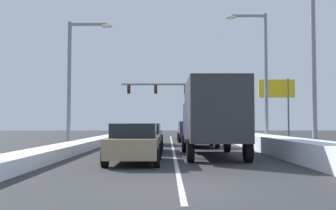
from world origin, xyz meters
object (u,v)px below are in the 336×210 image
(sedan_tan_center_lane_nearest, at_px, (133,143))
(roadside_sign_right, at_px, (275,95))
(traffic_light_gantry, at_px, (179,95))
(box_truck_right_lane_nearest, at_px, (210,115))
(street_lamp_right_mid, at_px, (259,67))
(street_lamp_left_mid, at_px, (74,72))
(sedan_black_right_lane_second, at_px, (199,135))
(suv_charcoal_right_lane_third, at_px, (189,129))
(sedan_maroon_center_lane_third, at_px, (147,134))
(street_lamp_right_near, at_px, (304,42))
(sedan_gray_center_lane_second, at_px, (142,138))

(sedan_tan_center_lane_nearest, relative_size, roadside_sign_right, 0.82)
(traffic_light_gantry, height_order, roadside_sign_right, traffic_light_gantry)
(traffic_light_gantry, bearing_deg, box_truck_right_lane_nearest, -88.88)
(street_lamp_right_mid, relative_size, street_lamp_left_mid, 1.14)
(traffic_light_gantry, xyz_separation_m, street_lamp_left_mid, (-6.95, -21.16, -0.16))
(sedan_black_right_lane_second, relative_size, sedan_tan_center_lane_nearest, 1.00)
(suv_charcoal_right_lane_third, xyz_separation_m, roadside_sign_right, (7.77, 2.10, 3.00))
(suv_charcoal_right_lane_third, height_order, street_lamp_right_mid, street_lamp_right_mid)
(sedan_maroon_center_lane_third, bearing_deg, street_lamp_left_mid, -130.68)
(traffic_light_gantry, height_order, street_lamp_right_mid, street_lamp_right_mid)
(sedan_tan_center_lane_nearest, bearing_deg, street_lamp_right_near, 19.75)
(street_lamp_right_near, bearing_deg, sedan_gray_center_lane_second, 158.45)
(sedan_gray_center_lane_second, bearing_deg, street_lamp_left_mid, 152.64)
(sedan_tan_center_lane_nearest, height_order, street_lamp_right_mid, street_lamp_right_mid)
(sedan_black_right_lane_second, bearing_deg, roadside_sign_right, 50.74)
(traffic_light_gantry, distance_m, street_lamp_right_mid, 19.81)
(sedan_gray_center_lane_second, distance_m, street_lamp_right_mid, 9.32)
(street_lamp_left_mid, bearing_deg, sedan_gray_center_lane_second, -27.36)
(sedan_black_right_lane_second, height_order, street_lamp_right_near, street_lamp_right_near)
(sedan_maroon_center_lane_third, distance_m, roadside_sign_right, 13.30)
(street_lamp_left_mid, distance_m, roadside_sign_right, 18.98)
(suv_charcoal_right_lane_third, bearing_deg, sedan_black_right_lane_second, -88.19)
(suv_charcoal_right_lane_third, bearing_deg, sedan_maroon_center_lane_third, -125.19)
(suv_charcoal_right_lane_third, distance_m, street_lamp_right_mid, 9.47)
(box_truck_right_lane_nearest, xyz_separation_m, sedan_maroon_center_lane_third, (-3.37, 9.99, -1.14))
(street_lamp_left_mid, bearing_deg, box_truck_right_lane_nearest, -34.96)
(box_truck_right_lane_nearest, bearing_deg, sedan_tan_center_lane_nearest, -140.66)
(sedan_gray_center_lane_second, bearing_deg, sedan_maroon_center_lane_third, 90.73)
(sedan_maroon_center_lane_third, distance_m, street_lamp_right_near, 13.37)
(street_lamp_right_mid, bearing_deg, roadside_sign_right, 68.82)
(box_truck_right_lane_nearest, distance_m, suv_charcoal_right_lane_third, 14.62)
(sedan_black_right_lane_second, xyz_separation_m, sedan_tan_center_lane_nearest, (-3.39, -10.15, 0.00))
(sedan_black_right_lane_second, height_order, traffic_light_gantry, traffic_light_gantry)
(box_truck_right_lane_nearest, distance_m, traffic_light_gantry, 26.53)
(sedan_black_right_lane_second, bearing_deg, street_lamp_right_near, -60.25)
(sedan_tan_center_lane_nearest, relative_size, street_lamp_right_mid, 0.52)
(box_truck_right_lane_nearest, distance_m, sedan_maroon_center_lane_third, 10.60)
(street_lamp_right_near, distance_m, street_lamp_left_mid, 12.91)
(sedan_maroon_center_lane_third, relative_size, roadside_sign_right, 0.82)
(sedan_black_right_lane_second, relative_size, street_lamp_right_mid, 0.52)
(sedan_black_right_lane_second, bearing_deg, sedan_maroon_center_lane_third, 143.95)
(street_lamp_left_mid, height_order, roadside_sign_right, street_lamp_left_mid)
(box_truck_right_lane_nearest, height_order, traffic_light_gantry, traffic_light_gantry)
(box_truck_right_lane_nearest, height_order, sedan_tan_center_lane_nearest, box_truck_right_lane_nearest)
(suv_charcoal_right_lane_third, bearing_deg, street_lamp_right_near, -72.94)
(suv_charcoal_right_lane_third, height_order, sedan_gray_center_lane_second, suv_charcoal_right_lane_third)
(sedan_black_right_lane_second, height_order, sedan_maroon_center_lane_third, same)
(suv_charcoal_right_lane_third, xyz_separation_m, sedan_tan_center_lane_nearest, (-3.16, -17.28, -0.25))
(box_truck_right_lane_nearest, xyz_separation_m, sedan_gray_center_lane_second, (-3.28, 3.06, -1.14))
(suv_charcoal_right_lane_third, xyz_separation_m, street_lamp_right_near, (4.46, -14.55, 4.26))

